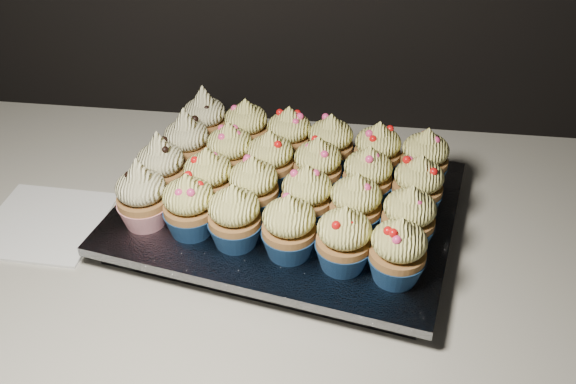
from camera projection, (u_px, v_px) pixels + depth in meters
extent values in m
cube|color=beige|center=(327.00, 255.00, 0.82)|extent=(2.44, 0.64, 0.04)
cube|color=white|center=(45.00, 223.00, 0.84)|extent=(0.15, 0.15, 0.00)
cube|color=black|center=(288.00, 216.00, 0.83)|extent=(0.43, 0.36, 0.02)
cube|color=silver|center=(288.00, 206.00, 0.82)|extent=(0.47, 0.39, 0.01)
cone|color=#A9172D|center=(145.00, 213.00, 0.78)|extent=(0.06, 0.06, 0.03)
ellipsoid|color=beige|center=(141.00, 187.00, 0.75)|extent=(0.06, 0.06, 0.04)
cone|color=beige|center=(137.00, 168.00, 0.74)|extent=(0.03, 0.03, 0.03)
cone|color=navy|center=(191.00, 221.00, 0.76)|extent=(0.06, 0.06, 0.03)
ellipsoid|color=#FCF27F|center=(188.00, 196.00, 0.74)|extent=(0.06, 0.06, 0.04)
cone|color=#FCF27F|center=(186.00, 180.00, 0.73)|extent=(0.03, 0.03, 0.02)
cone|color=navy|center=(236.00, 232.00, 0.75)|extent=(0.06, 0.06, 0.03)
ellipsoid|color=#FCF27F|center=(234.00, 207.00, 0.72)|extent=(0.06, 0.06, 0.04)
cone|color=#FCF27F|center=(233.00, 190.00, 0.71)|extent=(0.03, 0.03, 0.02)
cone|color=navy|center=(289.00, 243.00, 0.73)|extent=(0.06, 0.06, 0.03)
ellipsoid|color=#FCF27F|center=(289.00, 217.00, 0.71)|extent=(0.06, 0.06, 0.04)
cone|color=#FCF27F|center=(289.00, 201.00, 0.70)|extent=(0.03, 0.03, 0.02)
cone|color=navy|center=(343.00, 255.00, 0.72)|extent=(0.06, 0.06, 0.03)
ellipsoid|color=#FCF27F|center=(344.00, 229.00, 0.69)|extent=(0.06, 0.06, 0.04)
cone|color=#FCF27F|center=(346.00, 212.00, 0.68)|extent=(0.03, 0.03, 0.02)
cone|color=navy|center=(396.00, 267.00, 0.70)|extent=(0.06, 0.06, 0.03)
ellipsoid|color=#FCF27F|center=(399.00, 241.00, 0.68)|extent=(0.06, 0.06, 0.04)
cone|color=#FCF27F|center=(402.00, 224.00, 0.66)|extent=(0.03, 0.03, 0.02)
cone|color=#A9172D|center=(164.00, 184.00, 0.82)|extent=(0.06, 0.06, 0.03)
ellipsoid|color=beige|center=(160.00, 160.00, 0.80)|extent=(0.06, 0.06, 0.04)
cone|color=beige|center=(157.00, 141.00, 0.79)|extent=(0.03, 0.03, 0.03)
cone|color=navy|center=(210.00, 194.00, 0.81)|extent=(0.06, 0.06, 0.03)
ellipsoid|color=#FCF27F|center=(208.00, 169.00, 0.78)|extent=(0.06, 0.06, 0.04)
cone|color=#FCF27F|center=(206.00, 154.00, 0.77)|extent=(0.03, 0.03, 0.02)
cone|color=navy|center=(254.00, 203.00, 0.79)|extent=(0.06, 0.06, 0.03)
ellipsoid|color=#FCF27F|center=(253.00, 178.00, 0.77)|extent=(0.06, 0.06, 0.04)
cone|color=#FCF27F|center=(253.00, 162.00, 0.76)|extent=(0.03, 0.03, 0.02)
cone|color=navy|center=(307.00, 212.00, 0.78)|extent=(0.06, 0.06, 0.03)
ellipsoid|color=#FCF27F|center=(307.00, 187.00, 0.76)|extent=(0.06, 0.06, 0.04)
cone|color=#FCF27F|center=(307.00, 171.00, 0.74)|extent=(0.03, 0.03, 0.02)
cone|color=navy|center=(354.00, 220.00, 0.77)|extent=(0.06, 0.06, 0.03)
ellipsoid|color=#FCF27F|center=(356.00, 195.00, 0.74)|extent=(0.06, 0.06, 0.04)
cone|color=#FCF27F|center=(358.00, 179.00, 0.73)|extent=(0.03, 0.03, 0.02)
cone|color=navy|center=(406.00, 234.00, 0.75)|extent=(0.06, 0.06, 0.03)
ellipsoid|color=#FCF27F|center=(410.00, 208.00, 0.72)|extent=(0.06, 0.06, 0.04)
cone|color=#FCF27F|center=(412.00, 191.00, 0.71)|extent=(0.03, 0.03, 0.02)
cone|color=#A9172D|center=(189.00, 159.00, 0.87)|extent=(0.06, 0.06, 0.03)
ellipsoid|color=beige|center=(186.00, 135.00, 0.85)|extent=(0.06, 0.06, 0.04)
cone|color=beige|center=(184.00, 117.00, 0.83)|extent=(0.03, 0.03, 0.03)
cone|color=navy|center=(231.00, 167.00, 0.86)|extent=(0.06, 0.06, 0.03)
ellipsoid|color=#FCF27F|center=(229.00, 143.00, 0.83)|extent=(0.06, 0.06, 0.04)
cone|color=#FCF27F|center=(228.00, 128.00, 0.82)|extent=(0.03, 0.03, 0.02)
cone|color=navy|center=(270.00, 176.00, 0.84)|extent=(0.06, 0.06, 0.03)
ellipsoid|color=#FCF27F|center=(270.00, 151.00, 0.82)|extent=(0.06, 0.06, 0.04)
cone|color=#FCF27F|center=(270.00, 136.00, 0.80)|extent=(0.03, 0.03, 0.02)
cone|color=navy|center=(317.00, 182.00, 0.83)|extent=(0.06, 0.06, 0.03)
ellipsoid|color=#FCF27F|center=(318.00, 158.00, 0.81)|extent=(0.06, 0.06, 0.04)
cone|color=#FCF27F|center=(318.00, 142.00, 0.79)|extent=(0.03, 0.03, 0.02)
cone|color=navy|center=(366.00, 192.00, 0.81)|extent=(0.06, 0.06, 0.03)
ellipsoid|color=#FCF27F|center=(368.00, 167.00, 0.79)|extent=(0.06, 0.06, 0.04)
cone|color=#FCF27F|center=(370.00, 152.00, 0.77)|extent=(0.03, 0.03, 0.02)
cone|color=navy|center=(415.00, 201.00, 0.80)|extent=(0.06, 0.06, 0.03)
ellipsoid|color=#FCF27F|center=(419.00, 176.00, 0.77)|extent=(0.06, 0.06, 0.04)
cone|color=#FCF27F|center=(422.00, 160.00, 0.76)|extent=(0.03, 0.03, 0.02)
cone|color=#A9172D|center=(206.00, 135.00, 0.92)|extent=(0.06, 0.06, 0.03)
ellipsoid|color=beige|center=(204.00, 112.00, 0.90)|extent=(0.06, 0.06, 0.04)
cone|color=beige|center=(203.00, 94.00, 0.88)|extent=(0.03, 0.03, 0.03)
cone|color=navy|center=(247.00, 142.00, 0.91)|extent=(0.06, 0.06, 0.03)
ellipsoid|color=#FCF27F|center=(246.00, 119.00, 0.88)|extent=(0.06, 0.06, 0.04)
cone|color=#FCF27F|center=(245.00, 104.00, 0.87)|extent=(0.03, 0.03, 0.02)
cone|color=navy|center=(289.00, 151.00, 0.89)|extent=(0.06, 0.06, 0.03)
ellipsoid|color=#FCF27F|center=(289.00, 127.00, 0.87)|extent=(0.06, 0.06, 0.04)
cone|color=#FCF27F|center=(289.00, 112.00, 0.85)|extent=(0.03, 0.03, 0.02)
cone|color=navy|center=(330.00, 159.00, 0.87)|extent=(0.06, 0.06, 0.03)
ellipsoid|color=#FCF27F|center=(331.00, 135.00, 0.85)|extent=(0.06, 0.06, 0.04)
cone|color=#FCF27F|center=(331.00, 120.00, 0.84)|extent=(0.03, 0.03, 0.02)
cone|color=navy|center=(376.00, 167.00, 0.86)|extent=(0.06, 0.06, 0.03)
ellipsoid|color=#FCF27F|center=(378.00, 143.00, 0.83)|extent=(0.06, 0.06, 0.04)
cone|color=#FCF27F|center=(380.00, 127.00, 0.82)|extent=(0.03, 0.03, 0.02)
cone|color=navy|center=(422.00, 174.00, 0.84)|extent=(0.06, 0.06, 0.03)
ellipsoid|color=#FCF27F|center=(426.00, 149.00, 0.82)|extent=(0.06, 0.06, 0.04)
cone|color=#FCF27F|center=(428.00, 134.00, 0.81)|extent=(0.03, 0.03, 0.02)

